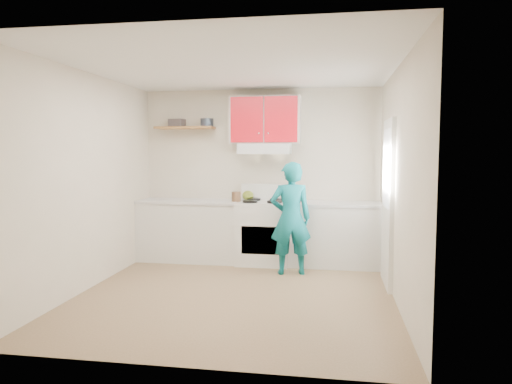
% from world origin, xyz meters
% --- Properties ---
extents(floor, '(3.80, 3.80, 0.00)m').
position_xyz_m(floor, '(0.00, 0.00, 0.00)').
color(floor, brown).
rests_on(floor, ground).
extents(ceiling, '(3.60, 3.80, 0.04)m').
position_xyz_m(ceiling, '(0.00, 0.00, 2.60)').
color(ceiling, white).
rests_on(ceiling, floor).
extents(back_wall, '(3.60, 0.04, 2.60)m').
position_xyz_m(back_wall, '(0.00, 1.90, 1.30)').
color(back_wall, beige).
rests_on(back_wall, floor).
extents(front_wall, '(3.60, 0.04, 2.60)m').
position_xyz_m(front_wall, '(0.00, -1.90, 1.30)').
color(front_wall, beige).
rests_on(front_wall, floor).
extents(left_wall, '(0.04, 3.80, 2.60)m').
position_xyz_m(left_wall, '(-1.80, 0.00, 1.30)').
color(left_wall, beige).
rests_on(left_wall, floor).
extents(right_wall, '(0.04, 3.80, 2.60)m').
position_xyz_m(right_wall, '(1.80, 0.00, 1.30)').
color(right_wall, beige).
rests_on(right_wall, floor).
extents(door, '(0.05, 0.85, 2.05)m').
position_xyz_m(door, '(1.78, 0.70, 1.02)').
color(door, white).
rests_on(door, floor).
extents(door_glass, '(0.01, 0.55, 0.95)m').
position_xyz_m(door_glass, '(1.75, 0.70, 1.45)').
color(door_glass, white).
rests_on(door_glass, door).
extents(counter_left, '(1.52, 0.60, 0.90)m').
position_xyz_m(counter_left, '(-1.04, 1.60, 0.45)').
color(counter_left, silver).
rests_on(counter_left, floor).
extents(counter_right, '(1.32, 0.60, 0.90)m').
position_xyz_m(counter_right, '(1.14, 1.60, 0.45)').
color(counter_right, silver).
rests_on(counter_right, floor).
extents(stove, '(0.76, 0.65, 0.92)m').
position_xyz_m(stove, '(0.10, 1.57, 0.46)').
color(stove, white).
rests_on(stove, floor).
extents(range_hood, '(0.76, 0.44, 0.15)m').
position_xyz_m(range_hood, '(0.10, 1.68, 1.70)').
color(range_hood, silver).
rests_on(range_hood, back_wall).
extents(upper_cabinets, '(1.02, 0.33, 0.70)m').
position_xyz_m(upper_cabinets, '(0.10, 1.73, 2.12)').
color(upper_cabinets, red).
rests_on(upper_cabinets, back_wall).
extents(shelf, '(0.90, 0.30, 0.04)m').
position_xyz_m(shelf, '(-1.15, 1.75, 2.02)').
color(shelf, brown).
rests_on(shelf, back_wall).
extents(books, '(0.25, 0.20, 0.12)m').
position_xyz_m(books, '(-1.28, 1.76, 2.10)').
color(books, '#494042').
rests_on(books, shelf).
extents(tin, '(0.25, 0.25, 0.12)m').
position_xyz_m(tin, '(-0.81, 1.79, 2.10)').
color(tin, '#333D4C').
rests_on(tin, shelf).
extents(kettle, '(0.23, 0.23, 0.15)m').
position_xyz_m(kettle, '(-0.16, 1.71, 0.99)').
color(kettle, '#5F6C1E').
rests_on(kettle, stove).
extents(crock, '(0.15, 0.15, 0.16)m').
position_xyz_m(crock, '(-0.30, 1.51, 0.98)').
color(crock, '#4E3622').
rests_on(crock, counter_left).
extents(cutting_board, '(0.35, 0.29, 0.02)m').
position_xyz_m(cutting_board, '(0.72, 1.52, 0.91)').
color(cutting_board, olive).
rests_on(cutting_board, counter_right).
extents(silicone_mat, '(0.34, 0.30, 0.01)m').
position_xyz_m(silicone_mat, '(1.50, 1.54, 0.90)').
color(silicone_mat, '#AF1911').
rests_on(silicone_mat, counter_right).
extents(person, '(0.62, 0.48, 1.52)m').
position_xyz_m(person, '(0.55, 1.02, 0.76)').
color(person, '#0C6973').
rests_on(person, floor).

